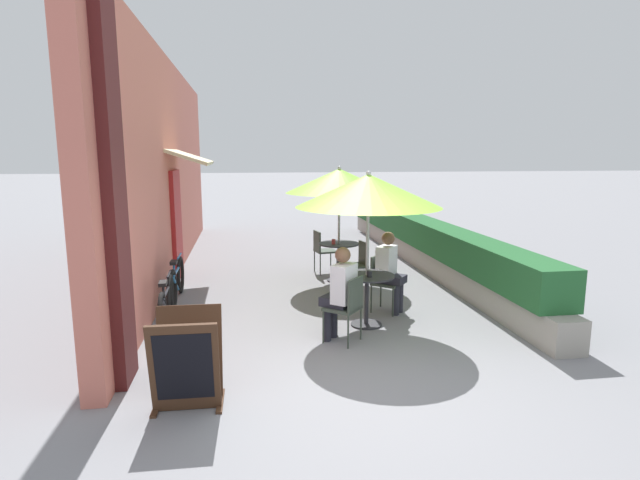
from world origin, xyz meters
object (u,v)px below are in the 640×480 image
at_px(cafe_chair_mid_right, 358,262).
at_px(bicycle_second, 177,281).
at_px(seated_patron_near_right, 340,290).
at_px(cafe_chair_near_left, 383,278).
at_px(patio_table_mid, 339,254).
at_px(patio_table_near, 367,289).
at_px(cafe_chair_mid_left, 322,248).
at_px(patio_umbrella_mid, 339,181).
at_px(coffee_cup_mid, 334,242).
at_px(patio_umbrella_near, 368,191).
at_px(bicycle_leaning, 167,303).
at_px(menu_board, 187,360).
at_px(cafe_chair_near_right, 348,304).
at_px(seated_patron_near_left, 390,268).
at_px(coffee_cup_near, 369,274).

relative_size(cafe_chair_mid_right, bicycle_second, 0.52).
bearing_deg(bicycle_second, seated_patron_near_right, -43.53).
xyz_separation_m(cafe_chair_near_left, patio_table_mid, (-0.32, 1.92, 0.02)).
distance_m(patio_table_near, cafe_chair_mid_left, 3.23).
bearing_deg(patio_umbrella_mid, seated_patron_near_right, -100.41).
bearing_deg(coffee_cup_mid, patio_table_mid, 32.16).
xyz_separation_m(patio_umbrella_near, bicycle_second, (-2.81, 1.63, -1.57)).
bearing_deg(coffee_cup_mid, bicycle_leaning, -143.60).
xyz_separation_m(cafe_chair_mid_left, bicycle_second, (-2.68, -1.59, -0.18)).
distance_m(seated_patron_near_right, menu_board, 2.28).
bearing_deg(bicycle_second, cafe_chair_near_right, -43.40).
bearing_deg(seated_patron_near_left, patio_table_near, -2.79).
distance_m(cafe_chair_near_left, seated_patron_near_left, 0.20).
bearing_deg(cafe_chair_mid_left, patio_umbrella_near, -8.58).
height_order(patio_table_near, patio_table_mid, same).
bearing_deg(patio_umbrella_mid, seated_patron_near_left, -78.30).
bearing_deg(menu_board, cafe_chair_mid_right, 57.16).
relative_size(patio_umbrella_near, cafe_chair_near_left, 2.51).
bearing_deg(seated_patron_near_right, cafe_chair_near_right, -90.00).
distance_m(patio_umbrella_near, cafe_chair_mid_right, 2.32).
height_order(cafe_chair_near_left, patio_table_mid, cafe_chair_near_left).
relative_size(coffee_cup_near, patio_table_mid, 0.12).
bearing_deg(bicycle_second, patio_table_mid, 16.69).
bearing_deg(bicycle_second, coffee_cup_near, -32.40).
relative_size(seated_patron_near_left, menu_board, 1.36).
relative_size(cafe_chair_near_left, seated_patron_near_left, 0.70).
bearing_deg(patio_umbrella_near, coffee_cup_mid, 90.91).
height_order(patio_umbrella_near, patio_umbrella_mid, same).
xyz_separation_m(coffee_cup_mid, menu_board, (-2.22, -4.42, -0.33)).
height_order(patio_table_near, cafe_chair_mid_right, cafe_chair_mid_right).
height_order(patio_table_near, coffee_cup_near, coffee_cup_near).
xyz_separation_m(patio_umbrella_mid, bicycle_second, (-2.89, -0.90, -1.57)).
bearing_deg(patio_umbrella_mid, coffee_cup_mid, -147.84).
bearing_deg(bicycle_second, bicycle_leaning, -90.02).
xyz_separation_m(patio_umbrella_near, cafe_chair_mid_left, (-0.14, 3.22, -1.40)).
bearing_deg(coffee_cup_mid, coffee_cup_near, -89.10).
xyz_separation_m(cafe_chair_near_right, menu_board, (-1.86, -1.35, -0.06)).
bearing_deg(bicycle_second, menu_board, -81.72).
relative_size(cafe_chair_near_right, patio_table_mid, 1.13).
height_order(patio_umbrella_near, menu_board, patio_umbrella_near).
distance_m(cafe_chair_near_left, patio_umbrella_mid, 2.39).
height_order(coffee_cup_near, cafe_chair_mid_left, cafe_chair_mid_left).
distance_m(seated_patron_near_left, patio_table_mid, 2.03).
xyz_separation_m(patio_umbrella_mid, bicycle_leaning, (-2.88, -2.11, -1.59)).
height_order(seated_patron_near_right, bicycle_leaning, seated_patron_near_right).
relative_size(seated_patron_near_right, cafe_chair_mid_left, 1.44).
bearing_deg(patio_table_near, coffee_cup_mid, 90.91).
relative_size(cafe_chair_near_left, bicycle_leaning, 0.53).
xyz_separation_m(coffee_cup_mid, bicycle_second, (-2.77, -0.82, -0.44)).
height_order(coffee_cup_near, patio_umbrella_mid, patio_umbrella_mid).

